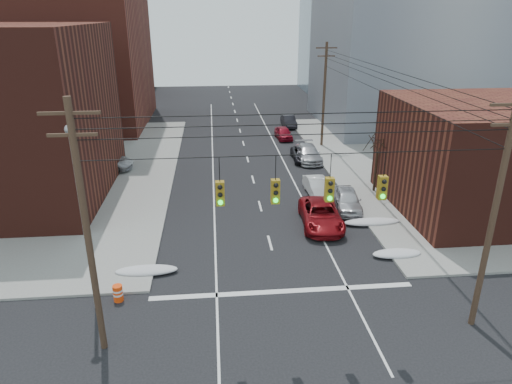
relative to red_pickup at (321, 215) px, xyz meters
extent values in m
plane|color=black|center=(-3.82, -14.25, -0.79)|extent=(160.00, 160.00, 0.00)
cube|color=maroon|center=(-27.82, 33.75, 14.21)|extent=(24.00, 20.00, 30.00)
cube|color=#491D16|center=(-29.82, 59.75, 5.21)|extent=(22.00, 18.00, 12.00)
cube|color=gray|center=(18.18, 29.75, 11.71)|extent=(22.00, 20.00, 25.00)
cube|color=gray|center=(20.18, 55.75, 10.21)|extent=(20.00, 18.00, 22.00)
cube|color=#491D16|center=(14.18, 1.75, 3.21)|extent=(16.00, 12.00, 8.00)
cylinder|color=#473323|center=(-12.32, -11.25, 4.71)|extent=(0.28, 0.28, 11.00)
cube|color=#473323|center=(-12.32, -11.25, 9.61)|extent=(2.20, 0.12, 0.12)
cube|color=#473323|center=(-12.32, -11.25, 8.81)|extent=(1.80, 0.12, 0.12)
cylinder|color=#473323|center=(4.68, -11.25, 4.71)|extent=(0.28, 0.28, 11.00)
cylinder|color=#473323|center=(4.68, 19.75, 4.71)|extent=(0.28, 0.28, 11.00)
cube|color=#473323|center=(4.68, 19.75, 9.61)|extent=(2.20, 0.12, 0.12)
cube|color=#473323|center=(4.68, 19.75, 8.81)|extent=(1.80, 0.12, 0.12)
cylinder|color=black|center=(-3.82, -11.25, 7.81)|extent=(17.00, 0.04, 0.04)
cylinder|color=black|center=(-7.02, -11.25, 7.31)|extent=(0.03, 0.03, 1.00)
cube|color=olive|center=(-7.02, -11.25, 6.31)|extent=(0.35, 0.30, 1.00)
sphere|color=black|center=(-7.02, -11.42, 6.63)|extent=(0.20, 0.20, 0.20)
sphere|color=black|center=(-7.02, -11.42, 6.31)|extent=(0.20, 0.20, 0.20)
sphere|color=#0CE526|center=(-7.02, -11.42, 5.99)|extent=(0.20, 0.20, 0.20)
cylinder|color=black|center=(-4.82, -11.25, 7.31)|extent=(0.03, 0.03, 1.00)
cube|color=olive|center=(-4.82, -11.25, 6.31)|extent=(0.35, 0.30, 1.00)
sphere|color=black|center=(-4.82, -11.42, 6.63)|extent=(0.20, 0.20, 0.20)
sphere|color=black|center=(-4.82, -11.42, 6.31)|extent=(0.20, 0.20, 0.20)
sphere|color=#0CE526|center=(-4.82, -11.42, 5.99)|extent=(0.20, 0.20, 0.20)
cylinder|color=black|center=(-2.62, -11.25, 7.31)|extent=(0.03, 0.03, 1.00)
cube|color=olive|center=(-2.62, -11.25, 6.31)|extent=(0.35, 0.30, 1.00)
sphere|color=black|center=(-2.62, -11.42, 6.63)|extent=(0.20, 0.20, 0.20)
sphere|color=black|center=(-2.62, -11.42, 6.31)|extent=(0.20, 0.20, 0.20)
sphere|color=#0CE526|center=(-2.62, -11.42, 5.99)|extent=(0.20, 0.20, 0.20)
cylinder|color=black|center=(-0.42, -11.25, 7.31)|extent=(0.03, 0.03, 1.00)
cube|color=olive|center=(-0.42, -11.25, 6.31)|extent=(0.35, 0.30, 1.00)
sphere|color=black|center=(-0.42, -11.42, 6.63)|extent=(0.20, 0.20, 0.20)
sphere|color=black|center=(-0.42, -11.42, 6.31)|extent=(0.20, 0.20, 0.20)
sphere|color=#0CE526|center=(-0.42, -11.42, 5.99)|extent=(0.20, 0.20, 0.20)
cylinder|color=gray|center=(-13.32, -8.25, 3.71)|extent=(0.18, 0.18, 9.00)
sphere|color=gray|center=(-13.32, -8.25, 8.31)|extent=(0.44, 0.44, 0.44)
cylinder|color=black|center=(5.78, 5.75, 0.96)|extent=(0.20, 0.20, 3.50)
cylinder|color=black|center=(6.17, 5.87, 3.28)|extent=(0.27, 0.82, 1.19)
cylinder|color=black|center=(6.01, 6.32, 3.37)|extent=(1.17, 0.54, 1.38)
cylinder|color=black|center=(5.36, 6.49, 3.40)|extent=(1.44, 1.00, 1.48)
cylinder|color=black|center=(5.39, 5.81, 3.28)|extent=(0.17, 0.84, 1.19)
cylinder|color=black|center=(5.33, 5.33, 3.37)|extent=(0.82, 0.99, 1.40)
cylinder|color=black|center=(5.85, 4.90, 3.40)|extent=(1.74, 0.21, 1.43)
cylinder|color=black|center=(6.12, 5.52, 3.28)|extent=(0.48, 0.73, 1.20)
ellipsoid|color=silver|center=(-11.22, -5.25, -0.58)|extent=(3.50, 1.08, 0.42)
ellipsoid|color=silver|center=(3.58, -4.75, -0.58)|extent=(3.00, 1.08, 0.42)
ellipsoid|color=silver|center=(3.58, -0.25, -0.58)|extent=(4.00, 1.08, 0.42)
imported|color=maroon|center=(0.00, 0.00, 0.00)|extent=(3.02, 5.86, 1.58)
imported|color=silver|center=(2.58, 2.53, -0.01)|extent=(2.39, 4.75, 1.55)
imported|color=silver|center=(0.98, 5.62, -0.10)|extent=(1.61, 4.27, 1.39)
imported|color=black|center=(1.69, 14.81, -0.15)|extent=(2.28, 4.68, 1.28)
imported|color=#ADAEB2|center=(2.14, 14.69, -0.02)|extent=(2.24, 5.34, 1.54)
imported|color=maroon|center=(0.98, 23.32, -0.10)|extent=(1.86, 4.14, 1.38)
imported|color=black|center=(2.58, 29.25, -0.08)|extent=(1.62, 4.36, 1.43)
imported|color=silver|center=(-18.48, 6.99, 0.12)|extent=(4.89, 2.67, 1.53)
imported|color=#9FA0A4|center=(-17.47, 13.13, 0.14)|extent=(5.73, 2.89, 1.56)
imported|color=black|center=(-20.84, 5.86, 0.03)|extent=(4.76, 2.22, 1.34)
imported|color=#AEAFB3|center=(-20.94, 13.22, 0.03)|extent=(4.15, 2.26, 1.34)
cylinder|color=#FF440D|center=(-12.32, -7.75, -0.35)|extent=(0.60, 0.60, 0.89)
cylinder|color=white|center=(-12.32, -7.75, -0.17)|extent=(0.61, 0.61, 0.11)
cylinder|color=white|center=(-12.32, -7.75, -0.39)|extent=(0.61, 0.61, 0.11)
camera|label=1|loc=(-7.22, -28.03, 12.95)|focal=32.00mm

